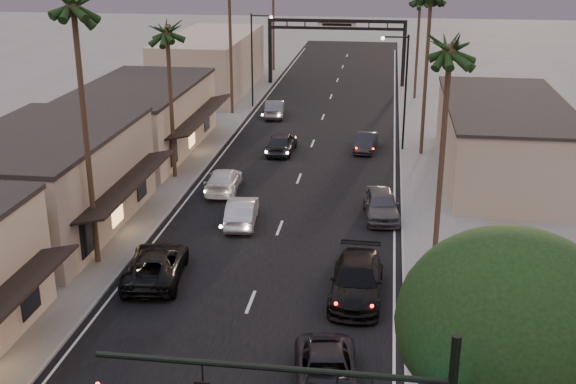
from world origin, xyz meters
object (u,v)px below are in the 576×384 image
(oncoming_pickup, at_px, (156,264))
(oncoming_silver, at_px, (242,211))
(palm_lc, at_px, (167,25))
(arch, at_px, (337,35))
(streetlight_right, at_px, (402,83))
(curbside_black, at_px, (357,281))
(palm_ra, at_px, (451,41))
(streetlight_left, at_px, (255,53))
(curbside_near, at_px, (327,374))
(corner_tree, at_px, (512,333))

(oncoming_pickup, height_order, oncoming_silver, oncoming_pickup)
(palm_lc, bearing_deg, arch, 75.80)
(streetlight_right, relative_size, curbside_black, 1.54)
(palm_ra, distance_m, oncoming_pickup, 17.62)
(palm_lc, bearing_deg, streetlight_left, 85.63)
(streetlight_left, xyz_separation_m, curbside_near, (11.01, -45.35, -4.61))
(corner_tree, distance_m, streetlight_left, 53.15)
(curbside_near, bearing_deg, streetlight_left, 95.99)
(palm_ra, bearing_deg, oncoming_silver, 158.12)
(curbside_black, bearing_deg, arch, 96.54)
(streetlight_right, distance_m, streetlight_left, 18.99)
(corner_tree, xyz_separation_m, streetlight_left, (-16.40, 50.55, -0.65))
(curbside_black, bearing_deg, streetlight_right, 86.18)
(corner_tree, height_order, streetlight_right, streetlight_right)
(palm_lc, distance_m, oncoming_pickup, 18.44)
(streetlight_right, height_order, palm_lc, palm_lc)
(palm_ra, relative_size, curbside_black, 2.25)
(palm_ra, bearing_deg, curbside_black, -134.74)
(corner_tree, bearing_deg, palm_ra, 93.03)
(corner_tree, height_order, streetlight_left, streetlight_left)
(streetlight_left, relative_size, curbside_near, 1.75)
(palm_ra, bearing_deg, oncoming_pickup, -166.47)
(streetlight_left, height_order, curbside_black, streetlight_left)
(streetlight_right, xyz_separation_m, oncoming_pickup, (-11.97, -24.29, -4.54))
(palm_ra, bearing_deg, palm_lc, 145.10)
(oncoming_silver, bearing_deg, curbside_black, 125.66)
(oncoming_pickup, height_order, curbside_near, oncoming_pickup)
(streetlight_left, distance_m, curbside_near, 46.90)
(corner_tree, xyz_separation_m, palm_ra, (-0.88, 16.55, 5.46))
(arch, distance_m, streetlight_left, 13.85)
(arch, distance_m, curbside_near, 57.70)
(palm_lc, xyz_separation_m, curbside_black, (13.42, -15.81, -9.62))
(streetlight_right, distance_m, curbside_near, 32.80)
(arch, xyz_separation_m, palm_lc, (-8.60, -34.00, 4.94))
(arch, distance_m, streetlight_right, 25.94)
(palm_lc, height_order, palm_ra, palm_ra)
(streetlight_right, xyz_separation_m, oncoming_silver, (-9.21, -16.63, -4.56))
(arch, relative_size, oncoming_silver, 3.27)
(streetlight_right, distance_m, palm_lc, 18.66)
(arch, bearing_deg, streetlight_right, -74.53)
(curbside_near, bearing_deg, oncoming_silver, 104.42)
(streetlight_left, bearing_deg, curbside_near, -76.36)
(streetlight_right, height_order, streetlight_left, same)
(streetlight_left, height_order, curbside_near, streetlight_left)
(oncoming_silver, distance_m, curbside_near, 16.97)
(streetlight_right, distance_m, palm_ra, 21.94)
(streetlight_right, relative_size, palm_lc, 0.74)
(arch, height_order, palm_lc, palm_lc)
(streetlight_left, bearing_deg, palm_lc, -94.37)
(palm_ra, xyz_separation_m, curbside_black, (-3.78, -3.81, -10.59))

